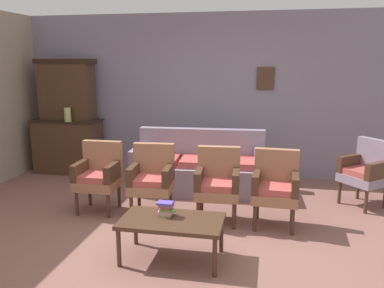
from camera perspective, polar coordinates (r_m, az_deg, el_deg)
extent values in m
plane|color=#84564C|center=(4.47, -2.66, -13.58)|extent=(7.68, 7.68, 0.00)
cube|color=gray|center=(6.64, 2.70, 7.01)|extent=(6.40, 0.06, 2.70)
cube|color=#472D1E|center=(6.50, 10.64, 9.36)|extent=(0.28, 0.02, 0.36)
cube|color=#472D1E|center=(7.20, -17.54, -0.39)|extent=(1.10, 0.52, 0.90)
cube|color=black|center=(7.12, -17.77, 3.27)|extent=(1.16, 0.55, 0.03)
cube|color=#472D1E|center=(7.14, -17.71, 7.26)|extent=(0.90, 0.36, 0.95)
cube|color=black|center=(7.12, -17.98, 11.38)|extent=(0.99, 0.38, 0.08)
cylinder|color=#B1BB67|center=(6.88, -17.64, 4.11)|extent=(0.11, 0.11, 0.23)
cube|color=gray|center=(5.91, 1.02, -4.87)|extent=(1.99, 0.90, 0.42)
cube|color=gray|center=(6.11, 1.41, 0.03)|extent=(1.95, 0.26, 0.48)
cube|color=gray|center=(5.79, 9.85, -2.04)|extent=(0.20, 0.81, 0.24)
cube|color=gray|center=(6.00, -7.47, -1.46)|extent=(0.20, 0.81, 0.24)
cube|color=#B74C47|center=(5.76, 6.61, -2.72)|extent=(0.54, 0.59, 0.10)
cube|color=#B74C47|center=(5.81, 0.98, -2.53)|extent=(0.54, 0.59, 0.10)
cube|color=#B74C47|center=(5.90, -4.52, -2.33)|extent=(0.54, 0.59, 0.10)
cube|color=#9E6B4C|center=(5.22, -13.55, -5.59)|extent=(0.53, 0.49, 0.12)
cube|color=#B74C47|center=(5.18, -13.68, -4.70)|extent=(0.45, 0.42, 0.10)
cube|color=#9E6B4C|center=(5.32, -12.84, -1.98)|extent=(0.52, 0.11, 0.46)
cube|color=#472D1E|center=(5.09, -11.37, -3.95)|extent=(0.09, 0.48, 0.22)
cube|color=#472D1E|center=(5.26, -15.83, -3.64)|extent=(0.09, 0.48, 0.22)
cylinder|color=#472D1E|center=(5.05, -12.08, -8.78)|extent=(0.04, 0.04, 0.32)
cylinder|color=#472D1E|center=(5.22, -16.40, -8.32)|extent=(0.04, 0.04, 0.32)
cylinder|color=#472D1E|center=(5.38, -10.55, -7.39)|extent=(0.04, 0.04, 0.32)
cylinder|color=#472D1E|center=(5.54, -14.65, -7.02)|extent=(0.04, 0.04, 0.32)
cube|color=#9E6B4C|center=(4.96, -5.95, -6.26)|extent=(0.56, 0.52, 0.12)
cube|color=#B74C47|center=(4.91, -6.02, -5.33)|extent=(0.47, 0.44, 0.10)
cube|color=#9E6B4C|center=(5.06, -5.53, -2.44)|extent=(0.53, 0.14, 0.46)
cube|color=#472D1E|center=(4.86, -3.46, -4.47)|extent=(0.12, 0.48, 0.22)
cube|color=#472D1E|center=(4.96, -8.48, -4.26)|extent=(0.12, 0.48, 0.22)
cylinder|color=#472D1E|center=(4.82, -3.92, -9.56)|extent=(0.04, 0.04, 0.32)
cylinder|color=#472D1E|center=(4.91, -8.81, -9.26)|extent=(0.04, 0.04, 0.32)
cylinder|color=#472D1E|center=(5.17, -3.14, -8.03)|extent=(0.04, 0.04, 0.32)
cylinder|color=#472D1E|center=(5.25, -7.70, -7.78)|extent=(0.04, 0.04, 0.32)
cube|color=#9E6B4C|center=(4.77, 3.71, -6.97)|extent=(0.55, 0.51, 0.12)
cube|color=#B74C47|center=(4.72, 3.71, -6.02)|extent=(0.47, 0.43, 0.10)
cube|color=#9E6B4C|center=(4.87, 3.93, -2.99)|extent=(0.53, 0.13, 0.46)
cube|color=#472D1E|center=(4.70, 6.42, -5.11)|extent=(0.11, 0.48, 0.22)
cube|color=#472D1E|center=(4.73, 1.07, -4.92)|extent=(0.11, 0.48, 0.22)
cylinder|color=#472D1E|center=(4.66, 6.12, -10.38)|extent=(0.04, 0.04, 0.32)
cylinder|color=#472D1E|center=(4.68, 0.90, -10.17)|extent=(0.04, 0.04, 0.32)
cylinder|color=#472D1E|center=(5.01, 6.26, -8.73)|extent=(0.04, 0.04, 0.32)
cylinder|color=#472D1E|center=(5.04, 1.43, -8.55)|extent=(0.04, 0.04, 0.32)
cube|color=#9E6B4C|center=(4.72, 11.97, -7.41)|extent=(0.54, 0.50, 0.12)
cube|color=#B74C47|center=(4.67, 12.01, -6.45)|extent=(0.46, 0.43, 0.10)
cube|color=#9E6B4C|center=(4.83, 12.20, -3.38)|extent=(0.52, 0.12, 0.46)
cube|color=#472D1E|center=(4.67, 14.77, -5.57)|extent=(0.10, 0.48, 0.22)
cube|color=#472D1E|center=(4.68, 9.35, -5.29)|extent=(0.10, 0.48, 0.22)
cylinder|color=#472D1E|center=(4.62, 14.41, -10.88)|extent=(0.04, 0.04, 0.32)
cylinder|color=#472D1E|center=(4.63, 9.12, -10.60)|extent=(0.04, 0.04, 0.32)
cylinder|color=#472D1E|center=(4.98, 14.38, -9.20)|extent=(0.04, 0.04, 0.32)
cylinder|color=#472D1E|center=(4.98, 9.49, -8.94)|extent=(0.04, 0.04, 0.32)
cube|color=gray|center=(5.75, 23.66, -4.66)|extent=(0.70, 0.71, 0.12)
cube|color=#B74C47|center=(5.71, 23.62, -3.82)|extent=(0.60, 0.60, 0.10)
cube|color=gray|center=(5.83, 25.10, -1.60)|extent=(0.41, 0.46, 0.46)
cube|color=#472D1E|center=(5.58, 25.59, -3.50)|extent=(0.42, 0.37, 0.22)
cube|color=#472D1E|center=(5.83, 22.10, -2.56)|extent=(0.42, 0.37, 0.22)
cylinder|color=#472D1E|center=(5.55, 23.99, -7.66)|extent=(0.04, 0.04, 0.32)
cylinder|color=#472D1E|center=(5.79, 20.67, -6.57)|extent=(0.04, 0.04, 0.32)
cylinder|color=#472D1E|center=(6.08, 23.02, -5.90)|extent=(0.04, 0.04, 0.32)
cube|color=#472D1E|center=(3.89, -2.97, -11.14)|extent=(1.00, 0.56, 0.04)
cylinder|color=#472D1E|center=(4.31, -8.21, -11.91)|extent=(0.04, 0.04, 0.38)
cylinder|color=#472D1E|center=(4.12, 4.29, -13.01)|extent=(0.04, 0.04, 0.38)
cylinder|color=#472D1E|center=(3.91, -10.61, -14.65)|extent=(0.04, 0.04, 0.38)
cylinder|color=#472D1E|center=(3.69, 3.34, -16.13)|extent=(0.04, 0.04, 0.38)
cube|color=tan|center=(3.96, -3.87, -10.28)|extent=(0.12, 0.08, 0.02)
cube|color=pink|center=(3.96, -3.86, -9.85)|extent=(0.15, 0.11, 0.03)
cube|color=#6E994A|center=(3.94, -3.57, -9.60)|extent=(0.16, 0.08, 0.02)
cube|color=#C6594A|center=(3.95, -3.85, -9.16)|extent=(0.10, 0.08, 0.03)
cube|color=#A96B8C|center=(3.92, -3.78, -8.85)|extent=(0.15, 0.08, 0.03)
cube|color=#5A48B1|center=(3.91, -3.95, -8.56)|extent=(0.16, 0.11, 0.02)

